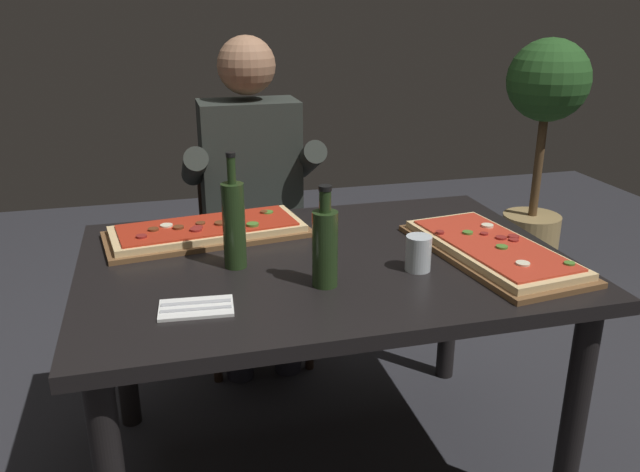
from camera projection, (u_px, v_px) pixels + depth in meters
ground_plane at (324, 464)px, 2.14m from camera, size 6.40×6.40×0.00m
dining_table at (324, 287)px, 1.92m from camera, size 1.40×0.96×0.74m
pizza_rectangular_front at (208, 231)px, 2.05m from camera, size 0.67×0.35×0.05m
pizza_rectangular_left at (492, 250)px, 1.89m from camera, size 0.36×0.64×0.05m
wine_bottle_dark at (234, 224)px, 1.78m from camera, size 0.06×0.06×0.33m
oil_bottle_amber at (325, 246)px, 1.67m from camera, size 0.07×0.07×0.27m
tumbler_near_camera at (418, 253)px, 1.78m from camera, size 0.07×0.07×0.10m
napkin_cutlery_set at (196, 308)px, 1.57m from camera, size 0.19×0.12×0.01m
diner_chair at (251, 242)px, 2.73m from camera, size 0.44×0.44×0.87m
seated_diner at (253, 191)px, 2.53m from camera, size 0.53×0.41×1.33m
potted_plant_corner at (541, 142)px, 3.25m from camera, size 0.40×0.40×1.28m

